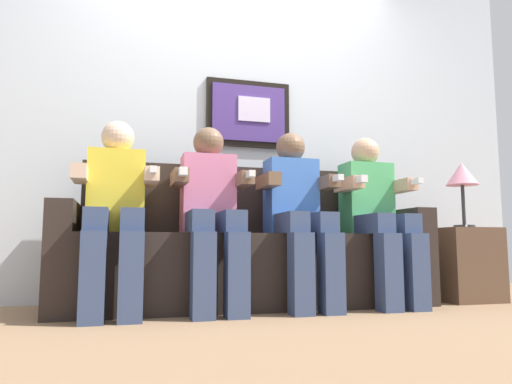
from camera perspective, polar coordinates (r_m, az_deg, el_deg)
The scene contains 10 objects.
ground_plane at distance 2.72m, azimuth 0.88°, elevation -14.45°, with size 6.13×6.13×0.00m, color #8C6B4C.
back_wall_assembly at distance 3.56m, azimuth -2.67°, elevation 8.58°, with size 4.71×0.10×2.60m.
couch at distance 3.01m, azimuth -0.92°, elevation -7.72°, with size 2.31×0.58×0.90m.
person_leftmost at distance 2.75m, azimuth -16.56°, elevation -1.46°, with size 0.46×0.56×1.11m.
person_left_center at distance 2.80m, azimuth -5.40°, elevation -1.76°, with size 0.46×0.56×1.11m.
person_right_center at distance 2.94m, azimuth 5.05°, elevation -2.01°, with size 0.46×0.56×1.11m.
person_rightmost at distance 3.17m, azimuth 14.23°, elevation -2.16°, with size 0.46×0.56×1.11m.
side_table_right at distance 3.61m, azimuth 23.58°, elevation -7.97°, with size 0.40×0.40×0.50m.
table_lamp at distance 3.62m, azimuth 23.53°, elevation 1.69°, with size 0.22×0.22×0.46m.
spare_remote_on_table at distance 3.58m, azimuth 23.50°, elevation -3.83°, with size 0.04×0.13×0.02m, color white.
Camera 1 is at (-0.77, -2.58, 0.38)m, focal length 33.25 mm.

